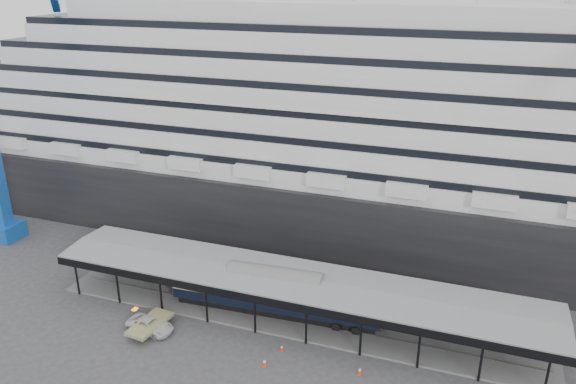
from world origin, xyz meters
TOP-DOWN VIEW (x-y plane):
  - ground at (0.00, 0.00)m, footprint 200.00×200.00m
  - cruise_ship at (0.05, 32.00)m, footprint 130.00×30.00m
  - platform_canopy at (0.00, 5.00)m, footprint 56.00×9.18m
  - port_truck at (-13.74, -2.70)m, footprint 5.57×3.06m
  - pullman_carriage at (-2.07, 5.00)m, footprint 24.28×4.46m
  - traffic_cone_left at (0.91, -1.13)m, footprint 0.47×0.47m
  - traffic_cone_mid at (0.12, -3.94)m, footprint 0.54×0.54m
  - traffic_cone_right at (9.31, -1.97)m, footprint 0.45×0.45m

SIDE VIEW (x-z plane):
  - ground at x=0.00m, z-range 0.00..0.00m
  - traffic_cone_left at x=0.91m, z-range 0.00..0.73m
  - traffic_cone_right at x=9.31m, z-range 0.00..0.80m
  - traffic_cone_mid at x=0.12m, z-range 0.00..0.85m
  - port_truck at x=-13.74m, z-range 0.00..1.48m
  - platform_canopy at x=0.00m, z-range -0.29..5.01m
  - pullman_carriage at x=-2.07m, z-range -8.99..14.71m
  - cruise_ship at x=0.05m, z-range -3.60..40.30m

